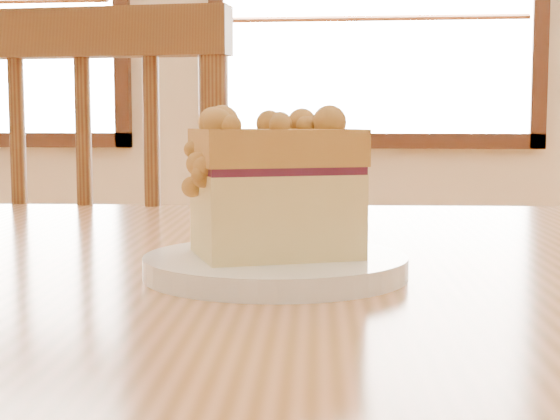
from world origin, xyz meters
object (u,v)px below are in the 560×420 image
cafe_table_main (53,347)px  plate (276,267)px  cake_slice (274,184)px  cafe_chair_main (130,334)px

cafe_table_main → plate: size_ratio=6.89×
cafe_table_main → plate: plate is taller
cafe_table_main → cake_slice: bearing=-27.5°
cafe_chair_main → cake_slice: cafe_chair_main is taller
plate → cafe_table_main: bearing=156.5°
cafe_table_main → cafe_chair_main: 0.62m
cafe_table_main → cafe_chair_main: (-0.10, 0.60, -0.14)m
cafe_table_main → plate: 0.25m
cafe_table_main → cafe_chair_main: size_ratio=1.34×
cafe_chair_main → plate: bearing=119.4°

